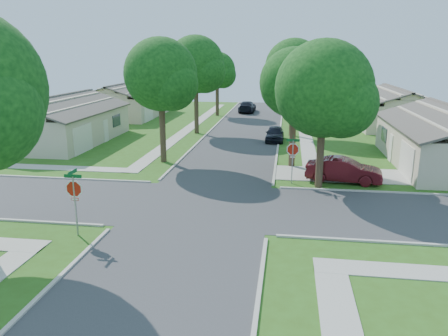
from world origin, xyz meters
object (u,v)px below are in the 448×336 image
house_nw_far (128,104)px  tree_w_far (218,72)px  car_curb_west (247,107)px  tree_e_far (293,69)px  tree_w_mid (196,67)px  tree_e_near (295,86)px  tree_w_near (161,78)px  stop_sign_sw (74,192)px  house_nw_near (60,125)px  stop_sign_ne (293,151)px  house_ne_far (394,112)px  car_driveway (344,170)px  tree_e_mid (294,70)px  tree_ne_corner (325,93)px  car_curb_east (275,134)px

house_nw_far → tree_w_far: bearing=10.0°
house_nw_far → car_curb_west: bearing=21.8°
tree_e_far → tree_w_mid: bearing=-125.9°
tree_e_near → tree_w_mid: size_ratio=0.87×
tree_w_far → house_nw_far: bearing=-170.0°
tree_w_mid → car_curb_west: 18.18m
tree_w_near → tree_w_mid: bearing=90.0°
stop_sign_sw → house_nw_far: house_nw_far is taller
house_nw_near → stop_sign_ne: bearing=-26.5°
tree_e_far → house_ne_far: bearing=-24.0°
car_driveway → car_curb_west: size_ratio=0.89×
tree_w_near → tree_w_far: bearing=90.0°
tree_e_mid → tree_w_far: tree_e_mid is taller
stop_sign_sw → stop_sign_ne: same height
tree_e_near → tree_ne_corner: size_ratio=0.96×
tree_w_mid → tree_w_far: bearing=90.0°
stop_sign_sw → tree_ne_corner: bearing=38.8°
stop_sign_ne → house_ne_far: size_ratio=0.22×
house_nw_far → car_driveway: 35.68m
tree_e_near → tree_w_near: tree_w_near is taller
stop_sign_ne → house_nw_near: size_ratio=0.22×
tree_ne_corner → stop_sign_sw: bearing=-141.2°
tree_ne_corner → tree_w_mid: bearing=123.2°
tree_e_near → tree_w_mid: (-9.39, 12.00, 0.85)m
house_nw_near → house_nw_far: (0.00, 17.00, 0.00)m
tree_e_far → car_driveway: size_ratio=1.89×
car_curb_west → stop_sign_sw: bearing=85.7°
house_nw_far → car_curb_east: bearing=-35.8°
stop_sign_sw → tree_e_far: bearing=76.3°
tree_w_near → tree_ne_corner: 12.02m
tree_e_mid → tree_w_near: size_ratio=1.03×
tree_ne_corner → car_curb_west: size_ratio=1.67×
tree_e_near → house_nw_near: size_ratio=0.61×
stop_sign_ne → tree_w_mid: 19.31m
car_curb_east → tree_w_near: bearing=-129.8°
tree_w_near → house_nw_near: (-11.35, 5.99, -4.60)m
house_nw_near → house_nw_far: 17.00m
tree_w_far → tree_ne_corner: (11.01, -29.80, 0.09)m
tree_e_mid → tree_w_mid: 9.40m
tree_w_near → car_curb_west: (3.44, 28.91, -5.36)m
tree_e_far → car_driveway: tree_e_far is taller
stop_sign_ne → house_nw_near: house_nw_near is taller
house_nw_near → tree_w_mid: bearing=27.9°
tree_e_mid → house_ne_far: 14.58m
house_nw_far → car_curb_east: size_ratio=3.40×
house_ne_far → house_nw_near: size_ratio=1.00×
car_driveway → tree_e_near: bearing=50.9°
stop_sign_ne → tree_w_far: 30.96m
tree_e_far → house_nw_near: size_ratio=0.64×
house_nw_near → car_curb_west: size_ratio=2.63×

